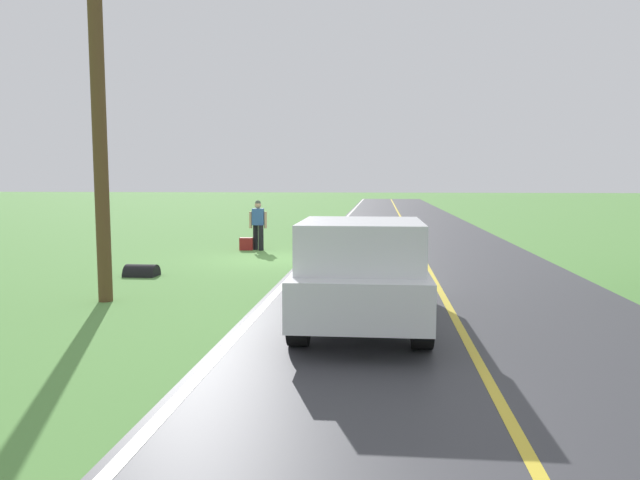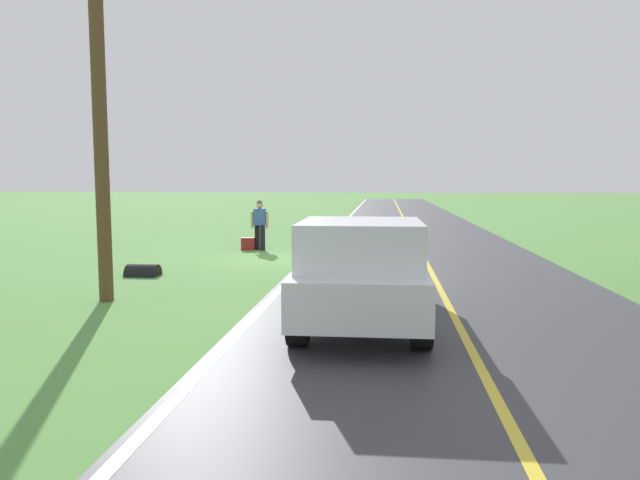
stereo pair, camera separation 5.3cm
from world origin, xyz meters
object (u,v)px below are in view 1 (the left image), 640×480
object	(u,v)px
hitchhiker_walking	(258,222)
utility_pole_roadside	(99,113)
pickup_truck_passing	(362,267)
suitcase_carried	(246,244)

from	to	relation	value
hitchhiker_walking	utility_pole_roadside	xyz separation A→B (m)	(1.26, 8.95, 2.78)
hitchhiker_walking	pickup_truck_passing	world-z (taller)	pickup_truck_passing
hitchhiker_walking	pickup_truck_passing	xyz separation A→B (m)	(-3.96, 10.26, -0.01)
pickup_truck_passing	hitchhiker_walking	bearing A→B (deg)	-68.91
hitchhiker_walking	utility_pole_roadside	distance (m)	9.45
hitchhiker_walking	suitcase_carried	bearing A→B (deg)	15.52
suitcase_carried	pickup_truck_passing	bearing A→B (deg)	18.64
utility_pole_roadside	hitchhiker_walking	bearing A→B (deg)	-98.02
suitcase_carried	hitchhiker_walking	bearing A→B (deg)	100.86
hitchhiker_walking	utility_pole_roadside	bearing A→B (deg)	81.98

